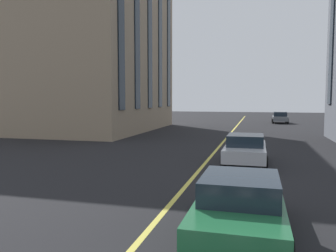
{
  "coord_description": "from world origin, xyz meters",
  "views": [
    {
      "loc": [
        -0.53,
        -2.38,
        2.98
      ],
      "look_at": [
        11.61,
        0.89,
        1.98
      ],
      "focal_mm": 36.19,
      "sensor_mm": 36.0,
      "label": 1
    }
  ],
  "objects": [
    {
      "name": "car_green_oncoming",
      "position": [
        6.83,
        -2.03,
        0.7
      ],
      "size": [
        4.4,
        1.95,
        1.37
      ],
      "color": "#1E6038",
      "rests_on": "ground_plane"
    },
    {
      "name": "building_left_near",
      "position": [
        29.52,
        13.81,
        7.77
      ],
      "size": [
        16.79,
        12.74,
        15.54
      ],
      "color": "gray",
      "rests_on": "ground_plane"
    },
    {
      "name": "lane_centre_line",
      "position": [
        20.0,
        0.0,
        0.0
      ],
      "size": [
        80.0,
        0.16,
        0.01
      ],
      "color": "#D8C64C",
      "rests_on": "ground_plane"
    },
    {
      "name": "car_silver_parked_a",
      "position": [
        15.35,
        -1.8,
        0.7
      ],
      "size": [
        4.4,
        1.95,
        1.37
      ],
      "color": "#B7BABF",
      "rests_on": "ground_plane"
    },
    {
      "name": "car_grey_parked_b",
      "position": [
        43.7,
        -4.9,
        0.7
      ],
      "size": [
        3.9,
        1.89,
        1.4
      ],
      "color": "slate",
      "rests_on": "ground_plane"
    }
  ]
}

